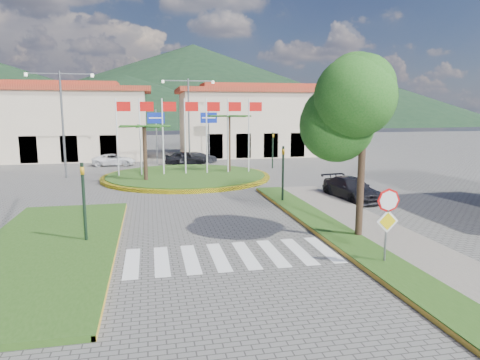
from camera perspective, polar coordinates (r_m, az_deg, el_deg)
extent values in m
plane|color=#5D5A58|center=(11.90, 2.31, -16.40)|extent=(160.00, 160.00, 0.00)
cube|color=gray|center=(15.95, 22.12, -9.99)|extent=(4.00, 28.00, 0.15)
cube|color=#254B15|center=(15.33, 18.33, -10.50)|extent=(1.60, 28.00, 0.18)
cube|color=#254B15|center=(17.58, -24.24, -8.30)|extent=(5.00, 14.00, 0.18)
cube|color=silver|center=(15.52, -1.38, -10.09)|extent=(8.00, 3.00, 0.01)
cylinder|color=yellow|center=(32.88, -7.16, 0.45)|extent=(12.70, 12.70, 0.24)
cylinder|color=#254B15|center=(32.88, -7.16, 0.50)|extent=(12.00, 12.00, 0.30)
cylinder|color=black|center=(30.55, -12.53, 3.23)|extent=(0.28, 0.28, 4.05)
cylinder|color=black|center=(34.07, -1.49, 4.59)|extent=(0.28, 0.28, 4.68)
cylinder|color=silver|center=(33.04, -16.05, 5.23)|extent=(0.10, 0.10, 6.00)
cube|color=red|center=(32.93, -15.27, 9.43)|extent=(1.00, 0.03, 0.70)
cylinder|color=silver|center=(32.96, -13.14, 5.34)|extent=(0.10, 0.10, 6.00)
cube|color=red|center=(32.88, -12.33, 9.55)|extent=(1.00, 0.03, 0.70)
cylinder|color=silver|center=(32.97, -10.24, 5.44)|extent=(0.10, 0.10, 6.00)
cube|color=red|center=(32.92, -9.39, 9.64)|extent=(1.00, 0.03, 0.70)
cylinder|color=silver|center=(33.06, -7.34, 5.52)|extent=(0.10, 0.10, 6.00)
cube|color=red|center=(33.04, -6.46, 9.70)|extent=(1.00, 0.03, 0.70)
cylinder|color=silver|center=(33.24, -4.46, 5.59)|extent=(0.10, 0.10, 6.00)
cube|color=red|center=(33.25, -3.56, 9.74)|extent=(1.00, 0.03, 0.70)
cylinder|color=silver|center=(33.50, -1.62, 5.64)|extent=(0.10, 0.10, 6.00)
cube|color=red|center=(33.53, -0.70, 9.75)|extent=(1.00, 0.03, 0.70)
cylinder|color=silver|center=(33.84, 1.17, 5.68)|extent=(0.10, 0.10, 6.00)
cube|color=red|center=(33.90, 2.10, 9.74)|extent=(1.00, 0.03, 0.70)
cylinder|color=slate|center=(15.04, 18.89, -6.28)|extent=(0.07, 0.07, 2.50)
cylinder|color=red|center=(14.76, 19.20, -2.59)|extent=(0.80, 0.03, 0.80)
cube|color=yellow|center=(14.91, 19.07, -5.23)|extent=(0.78, 0.03, 0.78)
cylinder|color=black|center=(17.67, 15.78, -0.68)|extent=(0.28, 0.28, 4.40)
ellipsoid|color=#185215|center=(17.42, 16.22, 9.08)|extent=(3.60, 3.60, 3.20)
cylinder|color=black|center=(17.44, -20.06, -3.04)|extent=(0.12, 0.12, 3.20)
imported|color=#CB9013|center=(17.27, -20.24, 0.21)|extent=(0.15, 0.18, 0.90)
cylinder|color=black|center=(23.77, 5.74, 0.67)|extent=(0.12, 0.12, 3.20)
imported|color=#CB9013|center=(23.64, 5.77, 3.07)|extent=(0.15, 0.18, 0.90)
cylinder|color=black|center=(38.08, 4.38, 3.95)|extent=(0.12, 0.12, 3.20)
imported|color=#CB9013|center=(38.00, 4.39, 5.45)|extent=(0.18, 0.15, 0.90)
cylinder|color=slate|center=(41.47, -11.07, 5.63)|extent=(0.12, 0.12, 5.20)
cube|color=#0F25A6|center=(41.34, -11.14, 8.12)|extent=(1.60, 0.05, 1.00)
cylinder|color=slate|center=(41.85, -4.17, 5.81)|extent=(0.12, 0.12, 5.20)
cube|color=#0F25A6|center=(41.72, -4.19, 8.28)|extent=(1.60, 0.05, 1.00)
cylinder|color=slate|center=(40.57, -6.83, 7.64)|extent=(0.16, 0.16, 8.00)
cube|color=slate|center=(40.54, -8.66, 12.97)|extent=(2.40, 0.08, 0.08)
cube|color=slate|center=(40.76, -5.21, 13.02)|extent=(2.40, 0.08, 0.08)
cylinder|color=slate|center=(34.98, -22.54, 6.73)|extent=(0.16, 0.16, 8.00)
cube|color=slate|center=(35.30, -24.90, 12.78)|extent=(2.40, 0.08, 0.08)
cube|color=slate|center=(34.86, -20.95, 13.08)|extent=(2.40, 0.08, 0.08)
cube|color=beige|center=(49.72, -25.30, 6.55)|extent=(22.00, 9.00, 7.00)
cube|color=maroon|center=(49.74, -25.61, 10.86)|extent=(23.32, 9.54, 0.50)
cube|color=maroon|center=(49.76, -25.65, 11.43)|extent=(16.50, 4.95, 0.60)
cube|color=beige|center=(50.04, 2.74, 7.44)|extent=(18.00, 9.00, 7.00)
cube|color=maroon|center=(50.06, 2.77, 11.73)|extent=(19.08, 9.54, 0.50)
cube|color=maroon|center=(50.08, 2.77, 12.30)|extent=(13.50, 4.95, 0.60)
cone|color=black|center=(171.58, -6.18, 12.60)|extent=(180.00, 180.00, 30.00)
cone|color=black|center=(162.58, 14.84, 10.41)|extent=(120.00, 120.00, 18.00)
cone|color=black|center=(140.60, -15.19, 10.20)|extent=(110.00, 110.00, 16.00)
imported|color=white|center=(41.62, -16.46, 2.59)|extent=(3.89, 1.81, 1.08)
imported|color=black|center=(40.77, -7.28, 2.93)|extent=(3.95, 1.82, 1.31)
imported|color=black|center=(41.81, -5.48, 2.97)|extent=(3.51, 2.09, 1.09)
imported|color=black|center=(25.62, 14.62, -1.13)|extent=(2.34, 4.61, 1.28)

